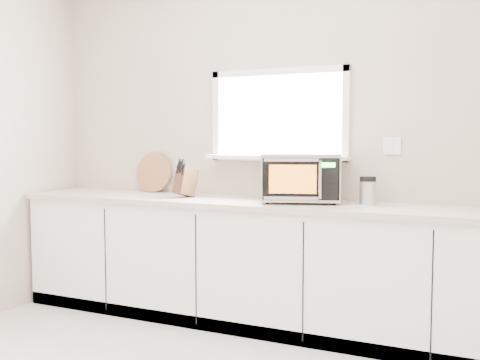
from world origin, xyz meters
The scene contains 7 objects.
back_wall centered at (0.00, 2.00, 1.36)m, with size 4.00×0.17×2.70m.
cabinets centered at (0.00, 1.70, 0.44)m, with size 3.92×0.60×0.88m, color white.
countertop centered at (0.00, 1.69, 0.90)m, with size 3.92×0.64×0.04m, color beige.
microwave centered at (0.26, 1.75, 1.10)m, with size 0.65×0.57×0.35m.
knife_block centered at (-0.65, 1.69, 1.05)m, with size 0.15×0.22×0.30m.
cutting_board centered at (-1.11, 1.94, 1.09)m, with size 0.34×0.34×0.02m, color #A1643E.
coffee_grinder centered at (0.72, 1.80, 1.02)m, with size 0.14×0.14×0.20m.
Camera 1 is at (1.54, -2.04, 1.38)m, focal length 42.00 mm.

